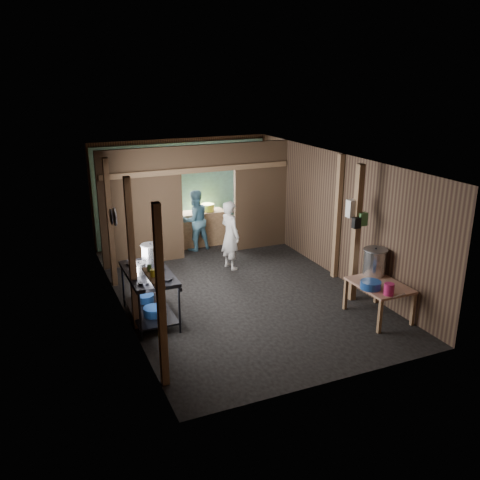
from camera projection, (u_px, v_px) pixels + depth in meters
name	position (u px, v px, depth m)	size (l,w,h in m)	color
floor	(236.00, 289.00, 10.26)	(4.50, 7.00, 0.00)	#262424
ceiling	(236.00, 160.00, 9.45)	(4.50, 7.00, 0.00)	#3B3530
wall_back	(182.00, 190.00, 12.91)	(4.50, 0.00, 2.60)	brown
wall_front	(339.00, 297.00, 6.81)	(4.50, 0.00, 2.60)	brown
wall_left	(118.00, 242.00, 9.01)	(0.00, 7.00, 2.60)	brown
wall_right	(335.00, 215.00, 10.71)	(0.00, 7.00, 2.60)	brown
partition_left	(142.00, 208.00, 11.27)	(1.85, 0.10, 2.60)	#3D2E1E
partition_right	(260.00, 196.00, 12.37)	(1.35, 0.10, 2.60)	#3D2E1E
partition_header	(208.00, 158.00, 11.56)	(1.30, 0.10, 0.60)	#3D2E1E
turquoise_panel	(182.00, 193.00, 12.87)	(4.40, 0.06, 2.50)	#6EB8AF
back_counter	(201.00, 228.00, 12.81)	(1.20, 0.50, 0.85)	#9B724E
wall_clock	(192.00, 167.00, 12.73)	(0.20, 0.20, 0.03)	silver
post_left_a	(161.00, 298.00, 6.77)	(0.10, 0.12, 2.60)	#9B724E
post_left_b	(132.00, 255.00, 8.34)	(0.10, 0.12, 2.60)	#9B724E
post_left_c	(110.00, 224.00, 10.08)	(0.10, 0.12, 2.60)	#9B724E
post_right	(337.00, 218.00, 10.51)	(0.10, 0.12, 2.60)	#9B724E
post_free	(356.00, 234.00, 9.42)	(0.12, 0.12, 2.60)	#9B724E
cross_beam	(198.00, 170.00, 11.50)	(4.40, 0.12, 0.12)	#9B724E
pan_lid_big	(115.00, 217.00, 9.26)	(0.34, 0.34, 0.03)	slate
pan_lid_small	(111.00, 217.00, 9.64)	(0.30, 0.30, 0.03)	black
wall_shelf	(153.00, 277.00, 7.18)	(0.14, 0.80, 0.03)	#9B724E
jar_white	(158.00, 279.00, 6.94)	(0.07, 0.07, 0.10)	silver
jar_yellow	(153.00, 273.00, 7.16)	(0.08, 0.08, 0.10)	#F6FA39
jar_green	(149.00, 268.00, 7.35)	(0.06, 0.06, 0.10)	#3F7A3E
bag_white	(353.00, 208.00, 9.32)	(0.22, 0.15, 0.32)	silver
bag_green	(362.00, 219.00, 9.30)	(0.16, 0.12, 0.24)	#3F7A3E
bag_black	(356.00, 223.00, 9.25)	(0.14, 0.10, 0.20)	black
gas_range	(150.00, 296.00, 8.90)	(0.78, 1.51, 0.89)	black
prep_table	(378.00, 301.00, 9.02)	(0.77, 1.06, 0.63)	#A37254
stove_pot_large	(151.00, 253.00, 9.19)	(0.34, 0.34, 0.34)	silver
stove_pot_med	(139.00, 269.00, 8.63)	(0.25, 0.25, 0.22)	silver
frying_pan	(156.00, 281.00, 8.32)	(0.28, 0.50, 0.07)	slate
blue_tub_front	(154.00, 311.00, 8.77)	(0.35, 0.35, 0.14)	navy
blue_tub_back	(145.00, 298.00, 9.30)	(0.32, 0.32, 0.13)	navy
stock_pot	(375.00, 262.00, 9.28)	(0.44, 0.44, 0.51)	silver
wash_basin	(371.00, 285.00, 8.72)	(0.35, 0.35, 0.13)	navy
pink_bucket	(389.00, 289.00, 8.46)	(0.17, 0.17, 0.20)	#B41E58
knife	(399.00, 296.00, 8.44)	(0.30, 0.04, 0.01)	silver
yellow_tub	(208.00, 207.00, 12.73)	(0.32, 0.32, 0.18)	#F6FA39
cook	(230.00, 235.00, 11.14)	(0.56, 0.36, 1.52)	beige
worker_back	(195.00, 220.00, 12.33)	(0.72, 0.56, 1.48)	teal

